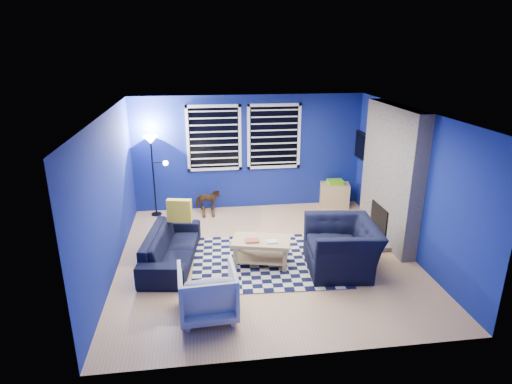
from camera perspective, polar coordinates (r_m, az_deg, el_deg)
The scene contains 18 objects.
floor at distance 7.51m, azimuth 1.36°, elevation -8.69°, with size 5.00×5.00×0.00m, color tan.
ceiling at distance 6.72m, azimuth 1.53°, elevation 10.53°, with size 5.00×5.00×0.00m, color white.
wall_back at distance 9.39m, azimuth -0.97°, elevation 5.25°, with size 5.00×5.00×0.00m, color navy.
wall_left at distance 7.08m, azimuth -18.97°, elevation -0.51°, with size 5.00×5.00×0.00m, color navy.
wall_right at distance 7.79m, azimuth 19.91°, elevation 1.15°, with size 5.00×5.00×0.00m, color navy.
fireplace at distance 8.17m, azimuth 17.43°, elevation 1.84°, with size 0.65×2.00×2.50m.
window_left at distance 9.22m, azimuth -5.62°, elevation 7.13°, with size 1.17×0.06×1.42m.
window_right at distance 9.36m, azimuth 2.42°, elevation 7.38°, with size 1.17×0.06×1.42m.
tv at distance 9.48m, azimuth 14.31°, elevation 5.73°, with size 0.07×1.00×0.58m.
rug at distance 7.38m, azimuth 1.50°, elevation -9.12°, with size 2.50×2.00×0.02m, color black.
sofa at distance 7.37m, azimuth -11.25°, elevation -7.23°, with size 0.74×1.90×0.55m, color black.
armchair_big at distance 7.11m, azimuth 11.36°, elevation -7.16°, with size 1.07×1.22×0.80m, color black.
armchair_bent at distance 5.92m, azimuth -6.48°, elevation -13.12°, with size 0.76×0.78×0.71m, color gray.
rocking_horse at distance 9.35m, azimuth -6.45°, elevation -1.07°, with size 0.53×0.24×0.45m, color #4D2D18.
coffee_table at distance 7.14m, azimuth 0.68°, elevation -7.28°, with size 1.06×0.77×0.47m.
cabinet at distance 9.84m, azimuth 10.42°, elevation -0.33°, with size 0.72×0.56×0.62m.
floor_lamp at distance 9.10m, azimuth -13.65°, elevation 5.35°, with size 0.47×0.29×1.73m.
throw_pillow at distance 7.57m, azimuth -10.17°, elevation -2.45°, with size 0.43×0.13×0.40m, color gold.
Camera 1 is at (-1.06, -6.55, 3.51)m, focal length 30.00 mm.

